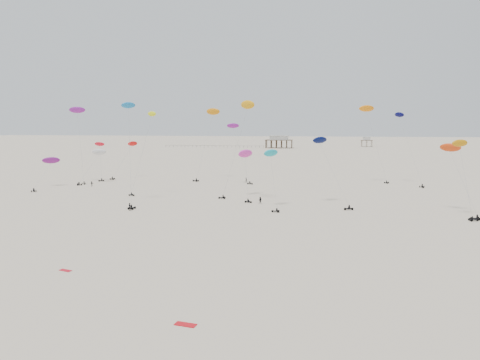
% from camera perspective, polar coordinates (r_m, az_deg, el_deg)
% --- Properties ---
extents(ground_plane, '(900.00, 900.00, 0.00)m').
position_cam_1_polar(ground_plane, '(218.20, 4.54, 1.76)').
color(ground_plane, beige).
extents(pavilion_main, '(21.00, 13.00, 9.80)m').
position_cam_1_polar(pavilion_main, '(367.94, 4.77, 4.58)').
color(pavilion_main, brown).
rests_on(pavilion_main, ground).
extents(pavilion_small, '(9.00, 7.00, 8.00)m').
position_cam_1_polar(pavilion_small, '(399.40, 15.18, 4.44)').
color(pavilion_small, brown).
rests_on(pavilion_small, ground).
extents(pier_fence, '(80.20, 0.20, 1.50)m').
position_cam_1_polar(pier_fence, '(375.43, -3.19, 4.11)').
color(pier_fence, black).
rests_on(pier_fence, ground).
extents(rig_0, '(7.93, 18.27, 26.30)m').
position_cam_1_polar(rig_0, '(162.70, 19.63, 5.00)').
color(rig_0, black).
rests_on(rig_0, ground).
extents(rig_1, '(6.06, 14.38, 15.72)m').
position_cam_1_polar(rig_1, '(175.84, -13.62, 3.16)').
color(rig_1, black).
rests_on(rig_1, ground).
extents(rig_2, '(5.14, 12.02, 14.86)m').
position_cam_1_polar(rig_2, '(111.42, 3.91, 1.93)').
color(rig_2, black).
rests_on(rig_2, ground).
extents(rig_3, '(4.43, 4.76, 13.58)m').
position_cam_1_polar(rig_3, '(168.08, -16.69, 2.91)').
color(rig_3, black).
rests_on(rig_3, ground).
extents(rig_4, '(9.36, 4.56, 19.99)m').
position_cam_1_polar(rig_4, '(153.18, -0.28, 4.75)').
color(rig_4, black).
rests_on(rig_4, ground).
extents(rig_5, '(9.01, 17.52, 27.82)m').
position_cam_1_polar(rig_5, '(119.95, -13.31, 4.83)').
color(rig_5, black).
rests_on(rig_5, ground).
extents(rig_6, '(9.73, 11.25, 26.06)m').
position_cam_1_polar(rig_6, '(168.37, -19.15, 7.19)').
color(rig_6, black).
rests_on(rig_6, ground).
extents(rig_7, '(4.10, 9.79, 16.82)m').
position_cam_1_polar(rig_7, '(110.52, 25.66, 1.39)').
color(rig_7, black).
rests_on(rig_7, ground).
extents(rig_8, '(6.52, 11.75, 13.01)m').
position_cam_1_polar(rig_8, '(163.38, -17.31, 2.49)').
color(rig_8, black).
rests_on(rig_8, ground).
extents(rig_9, '(6.14, 14.68, 17.62)m').
position_cam_1_polar(rig_9, '(115.34, 24.86, 1.83)').
color(rig_9, black).
rests_on(rig_9, ground).
extents(rig_10, '(6.99, 7.82, 23.20)m').
position_cam_1_polar(rig_10, '(132.80, -11.61, 4.21)').
color(rig_10, black).
rests_on(rig_10, ground).
extents(rig_11, '(10.30, 14.75, 19.31)m').
position_cam_1_polar(rig_11, '(117.29, 10.66, 2.56)').
color(rig_11, black).
rests_on(rig_11, ground).
extents(rig_12, '(9.88, 5.62, 25.94)m').
position_cam_1_polar(rig_12, '(123.45, 0.48, 7.55)').
color(rig_12, black).
rests_on(rig_12, ground).
extents(rig_13, '(6.28, 17.25, 16.95)m').
position_cam_1_polar(rig_13, '(128.04, 0.72, 2.43)').
color(rig_13, black).
rests_on(rig_13, ground).
extents(rig_14, '(5.85, 16.59, 14.47)m').
position_cam_1_polar(rig_14, '(157.76, -22.34, 1.69)').
color(rig_14, black).
rests_on(rig_14, ground).
extents(rig_15, '(10.80, 8.47, 26.16)m').
position_cam_1_polar(rig_15, '(164.63, 15.46, 7.34)').
color(rig_15, black).
rests_on(rig_15, ground).
extents(rig_16, '(7.27, 17.12, 26.73)m').
position_cam_1_polar(rig_16, '(169.82, -3.62, 7.08)').
color(rig_16, black).
rests_on(rig_16, ground).
extents(spectator_0, '(0.85, 0.66, 2.09)m').
position_cam_1_polar(spectator_0, '(110.22, -13.28, -3.65)').
color(spectator_0, black).
rests_on(spectator_0, ground).
extents(spectator_1, '(1.12, 0.97, 1.99)m').
position_cam_1_polar(spectator_1, '(116.53, 2.49, -2.89)').
color(spectator_1, black).
rests_on(spectator_1, ground).
extents(spectator_2, '(1.24, 0.87, 1.91)m').
position_cam_1_polar(spectator_2, '(154.61, -17.62, -0.74)').
color(spectator_2, black).
rests_on(spectator_2, ground).
extents(spectator_3, '(0.83, 0.84, 1.92)m').
position_cam_1_polar(spectator_3, '(157.11, 0.76, -0.29)').
color(spectator_3, black).
rests_on(spectator_3, ground).
extents(grounded_kite_a, '(2.33, 1.28, 0.08)m').
position_cam_1_polar(grounded_kite_a, '(49.23, -6.66, -17.14)').
color(grounded_kite_a, red).
rests_on(grounded_kite_a, ground).
extents(grounded_kite_b, '(1.93, 1.20, 0.07)m').
position_cam_1_polar(grounded_kite_b, '(69.22, -20.50, -10.31)').
color(grounded_kite_b, red).
rests_on(grounded_kite_b, ground).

